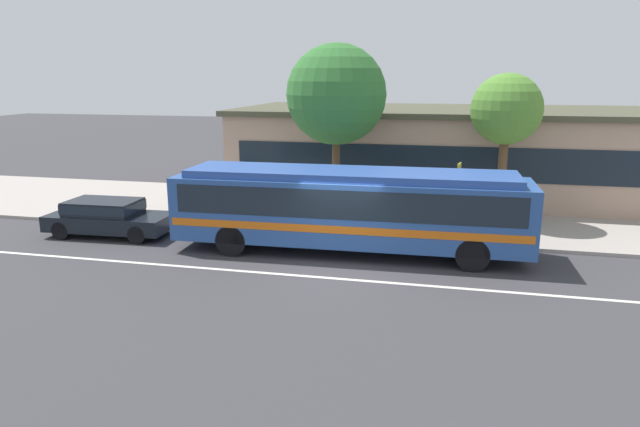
% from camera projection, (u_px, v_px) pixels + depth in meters
% --- Properties ---
extents(ground_plane, '(120.00, 120.00, 0.00)m').
position_uv_depth(ground_plane, '(337.00, 269.00, 16.99)').
color(ground_plane, '#39373C').
extents(sidewalk_slab, '(60.00, 8.00, 0.12)m').
position_uv_depth(sidewalk_slab, '(370.00, 213.00, 23.72)').
color(sidewalk_slab, '#A39991').
rests_on(sidewalk_slab, ground_plane).
extents(lane_stripe_center, '(56.00, 0.16, 0.01)m').
position_uv_depth(lane_stripe_center, '(331.00, 278.00, 16.23)').
color(lane_stripe_center, silver).
rests_on(lane_stripe_center, ground_plane).
extents(transit_bus, '(11.35, 2.83, 2.69)m').
position_uv_depth(transit_bus, '(350.00, 205.00, 18.29)').
color(transit_bus, '#294E93').
rests_on(transit_bus, ground_plane).
extents(sedan_behind_bus, '(4.44, 1.95, 1.29)m').
position_uv_depth(sedan_behind_bus, '(108.00, 216.00, 20.43)').
color(sedan_behind_bus, black).
rests_on(sedan_behind_bus, ground_plane).
extents(pedestrian_waiting_near_sign, '(0.37, 0.37, 1.67)m').
position_uv_depth(pedestrian_waiting_near_sign, '(329.00, 195.00, 22.05)').
color(pedestrian_waiting_near_sign, '#2F2637').
rests_on(pedestrian_waiting_near_sign, sidewalk_slab).
extents(pedestrian_walking_along_curb, '(0.46, 0.46, 1.68)m').
position_uv_depth(pedestrian_walking_along_curb, '(338.00, 205.00, 20.40)').
color(pedestrian_walking_along_curb, navy).
rests_on(pedestrian_walking_along_curb, sidewalk_slab).
extents(bus_stop_sign, '(0.13, 0.44, 2.63)m').
position_uv_depth(bus_stop_sign, '(458.00, 191.00, 19.35)').
color(bus_stop_sign, gray).
rests_on(bus_stop_sign, sidewalk_slab).
extents(street_tree_near_stop, '(3.86, 3.86, 6.71)m').
position_uv_depth(street_tree_near_stop, '(336.00, 95.00, 21.86)').
color(street_tree_near_stop, brown).
rests_on(street_tree_near_stop, sidewalk_slab).
extents(street_tree_mid_block, '(2.63, 2.63, 5.60)m').
position_uv_depth(street_tree_mid_block, '(507.00, 110.00, 21.12)').
color(street_tree_mid_block, brown).
rests_on(street_tree_mid_block, sidewalk_slab).
extents(station_building, '(19.24, 8.86, 4.11)m').
position_uv_depth(station_building, '(441.00, 151.00, 27.40)').
color(station_building, tan).
rests_on(station_building, ground_plane).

